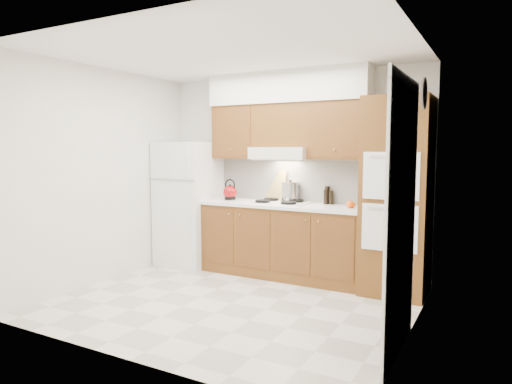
# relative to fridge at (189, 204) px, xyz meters

# --- Properties ---
(floor) EXTENTS (3.60, 3.60, 0.00)m
(floor) POSITION_rel_fridge_xyz_m (1.41, -1.14, -0.86)
(floor) COLOR beige
(floor) RESTS_ON ground
(ceiling) EXTENTS (3.60, 3.60, 0.00)m
(ceiling) POSITION_rel_fridge_xyz_m (1.41, -1.14, 1.74)
(ceiling) COLOR white
(ceiling) RESTS_ON wall_back
(wall_back) EXTENTS (3.60, 0.02, 2.60)m
(wall_back) POSITION_rel_fridge_xyz_m (1.41, 0.36, 0.44)
(wall_back) COLOR white
(wall_back) RESTS_ON floor
(wall_left) EXTENTS (0.02, 3.00, 2.60)m
(wall_left) POSITION_rel_fridge_xyz_m (-0.40, -1.14, 0.44)
(wall_left) COLOR white
(wall_left) RESTS_ON floor
(wall_right) EXTENTS (0.02, 3.00, 2.60)m
(wall_right) POSITION_rel_fridge_xyz_m (3.21, -1.14, 0.44)
(wall_right) COLOR white
(wall_right) RESTS_ON floor
(fridge) EXTENTS (0.75, 0.72, 1.72)m
(fridge) POSITION_rel_fridge_xyz_m (0.00, 0.00, 0.00)
(fridge) COLOR white
(fridge) RESTS_ON floor
(base_cabinets) EXTENTS (2.11, 0.60, 0.90)m
(base_cabinets) POSITION_rel_fridge_xyz_m (1.43, 0.06, -0.41)
(base_cabinets) COLOR brown
(base_cabinets) RESTS_ON floor
(countertop) EXTENTS (2.13, 0.62, 0.04)m
(countertop) POSITION_rel_fridge_xyz_m (1.43, 0.05, 0.06)
(countertop) COLOR white
(countertop) RESTS_ON base_cabinets
(backsplash) EXTENTS (2.11, 0.03, 0.56)m
(backsplash) POSITION_rel_fridge_xyz_m (1.43, 0.34, 0.36)
(backsplash) COLOR white
(backsplash) RESTS_ON countertop
(oven_cabinet) EXTENTS (0.70, 0.65, 2.20)m
(oven_cabinet) POSITION_rel_fridge_xyz_m (2.85, 0.03, 0.24)
(oven_cabinet) COLOR brown
(oven_cabinet) RESTS_ON floor
(upper_cab_left) EXTENTS (0.63, 0.33, 0.70)m
(upper_cab_left) POSITION_rel_fridge_xyz_m (0.69, 0.19, 0.99)
(upper_cab_left) COLOR brown
(upper_cab_left) RESTS_ON wall_back
(upper_cab_right) EXTENTS (0.73, 0.33, 0.70)m
(upper_cab_right) POSITION_rel_fridge_xyz_m (2.12, 0.19, 0.99)
(upper_cab_right) COLOR brown
(upper_cab_right) RESTS_ON wall_back
(range_hood) EXTENTS (0.75, 0.45, 0.15)m
(range_hood) POSITION_rel_fridge_xyz_m (1.38, 0.13, 0.71)
(range_hood) COLOR silver
(range_hood) RESTS_ON wall_back
(upper_cab_over_hood) EXTENTS (0.75, 0.33, 0.55)m
(upper_cab_over_hood) POSITION_rel_fridge_xyz_m (1.38, 0.19, 1.06)
(upper_cab_over_hood) COLOR brown
(upper_cab_over_hood) RESTS_ON range_hood
(soffit) EXTENTS (2.13, 0.36, 0.40)m
(soffit) POSITION_rel_fridge_xyz_m (1.43, 0.18, 1.54)
(soffit) COLOR silver
(soffit) RESTS_ON wall_back
(cooktop) EXTENTS (0.74, 0.50, 0.01)m
(cooktop) POSITION_rel_fridge_xyz_m (1.38, 0.07, 0.09)
(cooktop) COLOR white
(cooktop) RESTS_ON countertop
(doorway) EXTENTS (0.02, 0.90, 2.10)m
(doorway) POSITION_rel_fridge_xyz_m (3.19, -1.49, 0.19)
(doorway) COLOR black
(doorway) RESTS_ON floor
(wall_clock) EXTENTS (0.02, 0.30, 0.30)m
(wall_clock) POSITION_rel_fridge_xyz_m (3.19, -0.59, 1.29)
(wall_clock) COLOR #3F3833
(wall_clock) RESTS_ON wall_right
(kettle) EXTENTS (0.20, 0.20, 0.18)m
(kettle) POSITION_rel_fridge_xyz_m (0.63, 0.08, 0.18)
(kettle) COLOR maroon
(kettle) RESTS_ON countertop
(cutting_board) EXTENTS (0.34, 0.22, 0.42)m
(cutting_board) POSITION_rel_fridge_xyz_m (1.21, 0.31, 0.28)
(cutting_board) COLOR tan
(cutting_board) RESTS_ON countertop
(stock_pot) EXTENTS (0.23, 0.23, 0.22)m
(stock_pot) POSITION_rel_fridge_xyz_m (1.45, 0.24, 0.22)
(stock_pot) COLOR #ABABAF
(stock_pot) RESTS_ON cooktop
(condiment_a) EXTENTS (0.08, 0.08, 0.22)m
(condiment_a) POSITION_rel_fridge_xyz_m (1.93, 0.31, 0.19)
(condiment_a) COLOR black
(condiment_a) RESTS_ON countertop
(condiment_b) EXTENTS (0.08, 0.08, 0.19)m
(condiment_b) POSITION_rel_fridge_xyz_m (1.94, 0.24, 0.17)
(condiment_b) COLOR black
(condiment_b) RESTS_ON countertop
(condiment_c) EXTENTS (0.07, 0.07, 0.17)m
(condiment_c) POSITION_rel_fridge_xyz_m (2.00, 0.25, 0.17)
(condiment_c) COLOR black
(condiment_c) RESTS_ON countertop
(orange_near) EXTENTS (0.09, 0.09, 0.09)m
(orange_near) POSITION_rel_fridge_xyz_m (2.32, 0.02, 0.12)
(orange_near) COLOR #FD5B0D
(orange_near) RESTS_ON countertop
(orange_far) EXTENTS (0.09, 0.09, 0.08)m
(orange_far) POSITION_rel_fridge_xyz_m (2.34, 0.05, 0.12)
(orange_far) COLOR orange
(orange_far) RESTS_ON countertop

